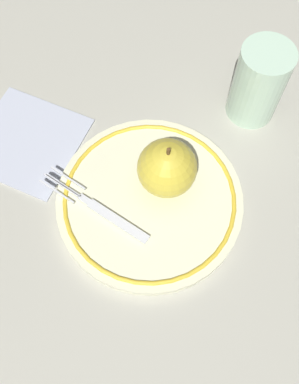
{
  "coord_description": "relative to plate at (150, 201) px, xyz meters",
  "views": [
    {
      "loc": [
        -0.02,
        0.22,
        0.53
      ],
      "look_at": [
        0.02,
        0.0,
        0.04
      ],
      "focal_mm": 40.0,
      "sensor_mm": 36.0,
      "label": 1
    }
  ],
  "objects": [
    {
      "name": "ground_plane",
      "position": [
        -0.02,
        -0.0,
        -0.01
      ],
      "size": [
        2.0,
        2.0,
        0.0
      ],
      "primitive_type": "plane",
      "color": "#ACAA99"
    },
    {
      "name": "plate",
      "position": [
        0.0,
        0.0,
        0.0
      ],
      "size": [
        0.25,
        0.25,
        0.02
      ],
      "color": "beige",
      "rests_on": "ground_plane"
    },
    {
      "name": "apple_red_whole",
      "position": [
        -0.02,
        -0.03,
        0.05
      ],
      "size": [
        0.08,
        0.08,
        0.09
      ],
      "color": "gold",
      "rests_on": "plate"
    },
    {
      "name": "fork",
      "position": [
        0.06,
        0.02,
        0.01
      ],
      "size": [
        0.16,
        0.09,
        0.0
      ],
      "rotation": [
        0.0,
        0.0,
        5.84
      ],
      "color": "silver",
      "rests_on": "plate"
    },
    {
      "name": "drinking_glass",
      "position": [
        -0.12,
        -0.17,
        0.05
      ],
      "size": [
        0.07,
        0.07,
        0.12
      ],
      "primitive_type": "cylinder",
      "color": "silver",
      "rests_on": "ground_plane"
    },
    {
      "name": "napkin_folded",
      "position": [
        0.19,
        -0.07,
        -0.01
      ],
      "size": [
        0.18,
        0.18,
        0.01
      ],
      "primitive_type": "cube",
      "rotation": [
        0.0,
        0.0,
        -0.26
      ],
      "color": "#B4BBCC",
      "rests_on": "ground_plane"
    }
  ]
}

